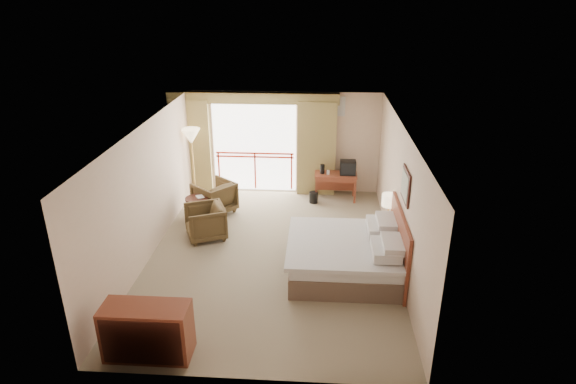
# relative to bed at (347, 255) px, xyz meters

# --- Properties ---
(floor) EXTENTS (7.00, 7.00, 0.00)m
(floor) POSITION_rel_bed_xyz_m (-1.50, 0.60, -0.38)
(floor) COLOR gray
(floor) RESTS_ON ground
(ceiling) EXTENTS (7.00, 7.00, 0.00)m
(ceiling) POSITION_rel_bed_xyz_m (-1.50, 0.60, 2.32)
(ceiling) COLOR white
(ceiling) RESTS_ON wall_back
(wall_back) EXTENTS (5.00, 0.00, 5.00)m
(wall_back) POSITION_rel_bed_xyz_m (-1.50, 4.10, 0.97)
(wall_back) COLOR beige
(wall_back) RESTS_ON ground
(wall_front) EXTENTS (5.00, 0.00, 5.00)m
(wall_front) POSITION_rel_bed_xyz_m (-1.50, -2.90, 0.97)
(wall_front) COLOR beige
(wall_front) RESTS_ON ground
(wall_left) EXTENTS (0.00, 7.00, 7.00)m
(wall_left) POSITION_rel_bed_xyz_m (-4.00, 0.60, 0.97)
(wall_left) COLOR beige
(wall_left) RESTS_ON ground
(wall_right) EXTENTS (0.00, 7.00, 7.00)m
(wall_right) POSITION_rel_bed_xyz_m (1.00, 0.60, 0.97)
(wall_right) COLOR beige
(wall_right) RESTS_ON ground
(balcony_door) EXTENTS (2.40, 0.00, 2.40)m
(balcony_door) POSITION_rel_bed_xyz_m (-2.30, 4.08, 0.82)
(balcony_door) COLOR white
(balcony_door) RESTS_ON wall_back
(balcony_railing) EXTENTS (2.09, 0.03, 1.02)m
(balcony_railing) POSITION_rel_bed_xyz_m (-2.30, 4.06, 0.44)
(balcony_railing) COLOR red
(balcony_railing) RESTS_ON wall_back
(curtain_left) EXTENTS (1.00, 0.26, 2.50)m
(curtain_left) POSITION_rel_bed_xyz_m (-3.95, 3.95, 0.87)
(curtain_left) COLOR olive
(curtain_left) RESTS_ON wall_back
(curtain_right) EXTENTS (1.00, 0.26, 2.50)m
(curtain_right) POSITION_rel_bed_xyz_m (-0.65, 3.95, 0.87)
(curtain_right) COLOR olive
(curtain_right) RESTS_ON wall_back
(valance) EXTENTS (4.40, 0.22, 0.28)m
(valance) POSITION_rel_bed_xyz_m (-2.30, 3.98, 2.17)
(valance) COLOR olive
(valance) RESTS_ON wall_back
(hvac_vent) EXTENTS (0.50, 0.04, 0.50)m
(hvac_vent) POSITION_rel_bed_xyz_m (-0.20, 4.07, 1.97)
(hvac_vent) COLOR silver
(hvac_vent) RESTS_ON wall_back
(bed) EXTENTS (2.13, 2.06, 0.97)m
(bed) POSITION_rel_bed_xyz_m (0.00, 0.00, 0.00)
(bed) COLOR brown
(bed) RESTS_ON floor
(headboard) EXTENTS (0.06, 2.10, 1.30)m
(headboard) POSITION_rel_bed_xyz_m (0.96, 0.00, 0.27)
(headboard) COLOR maroon
(headboard) RESTS_ON wall_right
(framed_art) EXTENTS (0.04, 0.72, 0.60)m
(framed_art) POSITION_rel_bed_xyz_m (0.97, 0.00, 1.47)
(framed_art) COLOR black
(framed_art) RESTS_ON wall_right
(nightstand) EXTENTS (0.40, 0.48, 0.57)m
(nightstand) POSITION_rel_bed_xyz_m (0.91, 1.20, -0.09)
(nightstand) COLOR maroon
(nightstand) RESTS_ON floor
(table_lamp) EXTENTS (0.31, 0.31, 0.55)m
(table_lamp) POSITION_rel_bed_xyz_m (0.91, 1.25, 0.63)
(table_lamp) COLOR tan
(table_lamp) RESTS_ON nightstand
(phone) EXTENTS (0.22, 0.20, 0.08)m
(phone) POSITION_rel_bed_xyz_m (0.86, 1.05, 0.24)
(phone) COLOR black
(phone) RESTS_ON nightstand
(desk) EXTENTS (1.08, 0.52, 0.71)m
(desk) POSITION_rel_bed_xyz_m (-0.13, 3.61, 0.17)
(desk) COLOR maroon
(desk) RESTS_ON floor
(tv) EXTENTS (0.40, 0.32, 0.36)m
(tv) POSITION_rel_bed_xyz_m (0.17, 3.55, 0.51)
(tv) COLOR black
(tv) RESTS_ON desk
(coffee_maker) EXTENTS (0.12, 0.12, 0.25)m
(coffee_maker) POSITION_rel_bed_xyz_m (-0.48, 3.56, 0.45)
(coffee_maker) COLOR black
(coffee_maker) RESTS_ON desk
(cup) EXTENTS (0.10, 0.10, 0.11)m
(cup) POSITION_rel_bed_xyz_m (-0.33, 3.51, 0.38)
(cup) COLOR white
(cup) RESTS_ON desk
(wastebasket) EXTENTS (0.28, 0.28, 0.28)m
(wastebasket) POSITION_rel_bed_xyz_m (-0.69, 3.30, -0.23)
(wastebasket) COLOR black
(wastebasket) RESTS_ON floor
(armchair_far) EXTENTS (1.21, 1.20, 0.79)m
(armchair_far) POSITION_rel_bed_xyz_m (-3.12, 2.57, -0.38)
(armchair_far) COLOR #42321C
(armchair_far) RESTS_ON floor
(armchair_near) EXTENTS (1.08, 1.07, 0.76)m
(armchair_near) POSITION_rel_bed_xyz_m (-3.04, 1.24, -0.38)
(armchair_near) COLOR #42321C
(armchair_near) RESTS_ON floor
(side_table) EXTENTS (0.54, 0.54, 0.59)m
(side_table) POSITION_rel_bed_xyz_m (-3.41, 2.04, 0.03)
(side_table) COLOR black
(side_table) RESTS_ON floor
(book) EXTENTS (0.25, 0.27, 0.02)m
(book) POSITION_rel_bed_xyz_m (-3.41, 2.04, 0.22)
(book) COLOR white
(book) RESTS_ON side_table
(floor_lamp) EXTENTS (0.48, 0.48, 1.89)m
(floor_lamp) POSITION_rel_bed_xyz_m (-3.80, 3.36, 1.25)
(floor_lamp) COLOR tan
(floor_lamp) RESTS_ON floor
(dresser) EXTENTS (1.28, 0.55, 0.86)m
(dresser) POSITION_rel_bed_xyz_m (-3.06, -2.49, 0.05)
(dresser) COLOR maroon
(dresser) RESTS_ON floor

